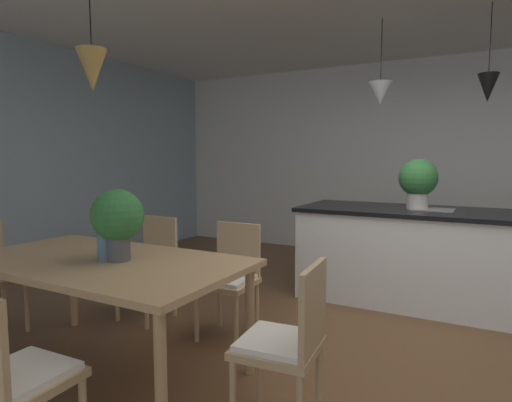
{
  "coord_description": "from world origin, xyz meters",
  "views": [
    {
      "loc": [
        0.49,
        -2.92,
        1.38
      ],
      "look_at": [
        -1.0,
        -0.17,
        1.07
      ],
      "focal_mm": 29.97,
      "sensor_mm": 36.0,
      "label": 1
    }
  ],
  "objects_px": {
    "dining_table": "(103,269)",
    "kitchen_island": "(424,256)",
    "chair_far_left": "(150,263)",
    "potted_plant_on_island": "(418,180)",
    "potted_plant_on_table": "(117,218)",
    "chair_near_right": "(9,377)",
    "chair_kitchen_end": "(287,341)",
    "vase_on_dining_table": "(106,244)",
    "chair_far_right": "(230,276)"
  },
  "relations": [
    {
      "from": "chair_far_left",
      "to": "potted_plant_on_table",
      "type": "relative_size",
      "value": 1.94
    },
    {
      "from": "kitchen_island",
      "to": "vase_on_dining_table",
      "type": "bearing_deg",
      "value": -123.62
    },
    {
      "from": "dining_table",
      "to": "chair_far_right",
      "type": "relative_size",
      "value": 2.11
    },
    {
      "from": "chair_far_left",
      "to": "potted_plant_on_table",
      "type": "height_order",
      "value": "potted_plant_on_table"
    },
    {
      "from": "chair_far_left",
      "to": "chair_kitchen_end",
      "type": "relative_size",
      "value": 1.0
    },
    {
      "from": "chair_far_left",
      "to": "vase_on_dining_table",
      "type": "bearing_deg",
      "value": -62.74
    },
    {
      "from": "chair_far_left",
      "to": "kitchen_island",
      "type": "relative_size",
      "value": 0.37
    },
    {
      "from": "kitchen_island",
      "to": "potted_plant_on_island",
      "type": "bearing_deg",
      "value": 180.0
    },
    {
      "from": "chair_near_right",
      "to": "chair_far_left",
      "type": "distance_m",
      "value": 1.93
    },
    {
      "from": "chair_near_right",
      "to": "chair_kitchen_end",
      "type": "xyz_separation_m",
      "value": [
        0.87,
        0.88,
        0.0
      ]
    },
    {
      "from": "dining_table",
      "to": "chair_near_right",
      "type": "bearing_deg",
      "value": -64.64
    },
    {
      "from": "chair_near_right",
      "to": "kitchen_island",
      "type": "bearing_deg",
      "value": 69.43
    },
    {
      "from": "chair_kitchen_end",
      "to": "kitchen_island",
      "type": "xyz_separation_m",
      "value": [
        0.35,
        2.38,
        -0.01
      ]
    },
    {
      "from": "dining_table",
      "to": "potted_plant_on_island",
      "type": "bearing_deg",
      "value": 56.91
    },
    {
      "from": "chair_kitchen_end",
      "to": "kitchen_island",
      "type": "bearing_deg",
      "value": 81.62
    },
    {
      "from": "dining_table",
      "to": "chair_near_right",
      "type": "height_order",
      "value": "chair_near_right"
    },
    {
      "from": "vase_on_dining_table",
      "to": "potted_plant_on_island",
      "type": "bearing_deg",
      "value": 57.79
    },
    {
      "from": "dining_table",
      "to": "potted_plant_on_table",
      "type": "height_order",
      "value": "potted_plant_on_table"
    },
    {
      "from": "chair_near_right",
      "to": "kitchen_island",
      "type": "distance_m",
      "value": 3.48
    },
    {
      "from": "dining_table",
      "to": "potted_plant_on_island",
      "type": "height_order",
      "value": "potted_plant_on_island"
    },
    {
      "from": "dining_table",
      "to": "chair_far_left",
      "type": "bearing_deg",
      "value": 115.15
    },
    {
      "from": "chair_far_right",
      "to": "dining_table",
      "type": "bearing_deg",
      "value": -115.14
    },
    {
      "from": "chair_far_left",
      "to": "chair_near_right",
      "type": "bearing_deg",
      "value": -64.75
    },
    {
      "from": "chair_kitchen_end",
      "to": "chair_far_left",
      "type": "bearing_deg",
      "value": 152.86
    },
    {
      "from": "chair_far_left",
      "to": "chair_kitchen_end",
      "type": "xyz_separation_m",
      "value": [
        1.7,
        -0.87,
        0.0
      ]
    },
    {
      "from": "chair_kitchen_end",
      "to": "chair_near_right",
      "type": "bearing_deg",
      "value": -134.79
    },
    {
      "from": "dining_table",
      "to": "kitchen_island",
      "type": "distance_m",
      "value": 2.9
    },
    {
      "from": "dining_table",
      "to": "potted_plant_on_island",
      "type": "distance_m",
      "value": 2.89
    },
    {
      "from": "chair_kitchen_end",
      "to": "potted_plant_on_table",
      "type": "bearing_deg",
      "value": 179.15
    },
    {
      "from": "chair_near_right",
      "to": "potted_plant_on_island",
      "type": "xyz_separation_m",
      "value": [
        1.14,
        3.26,
        0.7
      ]
    },
    {
      "from": "chair_far_left",
      "to": "potted_plant_on_island",
      "type": "bearing_deg",
      "value": 37.56
    },
    {
      "from": "chair_far_left",
      "to": "potted_plant_on_island",
      "type": "distance_m",
      "value": 2.57
    },
    {
      "from": "chair_near_right",
      "to": "vase_on_dining_table",
      "type": "bearing_deg",
      "value": 113.13
    },
    {
      "from": "chair_near_right",
      "to": "chair_kitchen_end",
      "type": "distance_m",
      "value": 1.24
    },
    {
      "from": "dining_table",
      "to": "potted_plant_on_table",
      "type": "xyz_separation_m",
      "value": [
        0.12,
        0.02,
        0.33
      ]
    },
    {
      "from": "dining_table",
      "to": "kitchen_island",
      "type": "xyz_separation_m",
      "value": [
        1.64,
        2.38,
        -0.22
      ]
    },
    {
      "from": "chair_far_left",
      "to": "chair_far_right",
      "type": "bearing_deg",
      "value": -0.0
    },
    {
      "from": "dining_table",
      "to": "chair_near_right",
      "type": "distance_m",
      "value": 0.99
    },
    {
      "from": "chair_kitchen_end",
      "to": "vase_on_dining_table",
      "type": "distance_m",
      "value": 1.3
    },
    {
      "from": "potted_plant_on_table",
      "to": "dining_table",
      "type": "bearing_deg",
      "value": -169.84
    },
    {
      "from": "potted_plant_on_island",
      "to": "chair_near_right",
      "type": "bearing_deg",
      "value": -109.28
    },
    {
      "from": "chair_near_right",
      "to": "chair_far_right",
      "type": "height_order",
      "value": "same"
    },
    {
      "from": "kitchen_island",
      "to": "potted_plant_on_island",
      "type": "xyz_separation_m",
      "value": [
        -0.08,
        0.0,
        0.71
      ]
    },
    {
      "from": "chair_kitchen_end",
      "to": "potted_plant_on_table",
      "type": "height_order",
      "value": "potted_plant_on_table"
    },
    {
      "from": "kitchen_island",
      "to": "vase_on_dining_table",
      "type": "distance_m",
      "value": 2.9
    },
    {
      "from": "chair_near_right",
      "to": "chair_far_left",
      "type": "bearing_deg",
      "value": 115.25
    },
    {
      "from": "kitchen_island",
      "to": "potted_plant_on_island",
      "type": "height_order",
      "value": "potted_plant_on_island"
    },
    {
      "from": "potted_plant_on_island",
      "to": "potted_plant_on_table",
      "type": "relative_size",
      "value": 1.06
    },
    {
      "from": "dining_table",
      "to": "potted_plant_on_island",
      "type": "relative_size",
      "value": 3.83
    },
    {
      "from": "chair_far_left",
      "to": "kitchen_island",
      "type": "bearing_deg",
      "value": 36.42
    }
  ]
}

